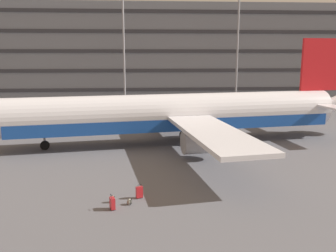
% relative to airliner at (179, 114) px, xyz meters
% --- Properties ---
extents(ground_plane, '(600.00, 600.00, 0.00)m').
position_rel_airliner_xyz_m(ground_plane, '(3.83, 0.54, -3.13)').
color(ground_plane, '#5B5B60').
extents(terminal_structure, '(126.19, 15.97, 19.77)m').
position_rel_airliner_xyz_m(terminal_structure, '(3.83, 46.25, 6.75)').
color(terminal_structure, slate).
rests_on(terminal_structure, ground_plane).
extents(airliner, '(41.55, 33.73, 11.12)m').
position_rel_airliner_xyz_m(airliner, '(0.00, 0.00, 0.00)').
color(airliner, silver).
rests_on(airliner, ground_plane).
extents(light_mast_left, '(1.80, 0.50, 24.40)m').
position_rel_airliner_xyz_m(light_mast_left, '(-7.15, 31.36, 10.79)').
color(light_mast_left, gray).
rests_on(light_mast_left, ground_plane).
extents(light_mast_center_left, '(1.80, 0.50, 22.29)m').
position_rel_airliner_xyz_m(light_mast_center_left, '(14.32, 31.36, 9.71)').
color(light_mast_center_left, gray).
rests_on(light_mast_center_left, ground_plane).
extents(suitcase_teal, '(0.40, 0.52, 1.00)m').
position_rel_airliner_xyz_m(suitcase_teal, '(-5.79, -16.78, -2.72)').
color(suitcase_teal, '#B21E23').
rests_on(suitcase_teal, ground_plane).
extents(suitcase_orange, '(0.50, 0.36, 0.97)m').
position_rel_airliner_xyz_m(suitcase_orange, '(-4.14, -15.13, -2.70)').
color(suitcase_orange, '#B21E23').
rests_on(suitcase_orange, ground_plane).
extents(backpack_scuffed, '(0.43, 0.36, 0.53)m').
position_rel_airliner_xyz_m(backpack_scuffed, '(-5.88, -15.69, -2.90)').
color(backpack_scuffed, gray).
rests_on(backpack_scuffed, ground_plane).
extents(backpack_red, '(0.36, 0.41, 0.46)m').
position_rel_airliner_xyz_m(backpack_red, '(-4.78, -16.12, -2.94)').
color(backpack_red, gray).
rests_on(backpack_red, ground_plane).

